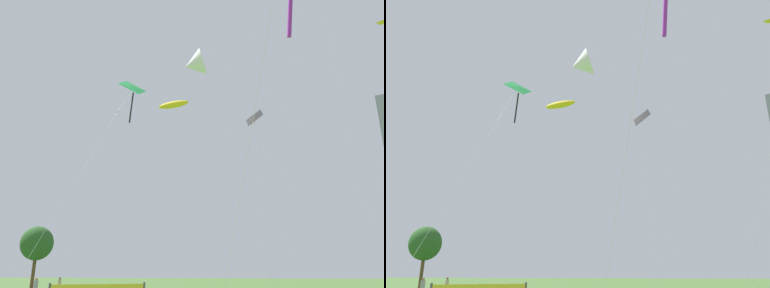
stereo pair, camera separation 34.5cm
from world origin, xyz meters
TOP-DOWN VIEW (x-y plane):
  - person_standing_1 at (-13.71, 19.04)m, footprint 0.34×0.34m
  - person_standing_2 at (-11.96, 12.74)m, footprint 0.35×0.35m
  - kite_flying_2 at (-0.73, 20.74)m, footprint 4.02×3.12m
  - kite_flying_4 at (-2.45, 18.46)m, footprint 11.55×2.08m
  - kite_flying_6 at (-1.98, 6.33)m, footprint 3.54×8.73m
  - kite_flying_7 at (5.20, 29.60)m, footprint 2.74×7.10m
  - park_tree_1 at (-20.44, 24.44)m, footprint 3.72×3.72m

SIDE VIEW (x-z plane):
  - person_standing_1 at x=-13.71m, z-range 0.12..1.67m
  - person_standing_2 at x=-11.96m, z-range 0.12..1.69m
  - park_tree_1 at x=-20.44m, z-range 1.60..8.75m
  - kite_flying_6 at x=-1.98m, z-range 6.55..21.54m
  - kite_flying_4 at x=-2.45m, z-range 8.96..27.85m
  - kite_flying_7 at x=5.20m, z-range 9.79..31.88m
  - kite_flying_2 at x=-0.73m, z-range 11.29..37.35m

